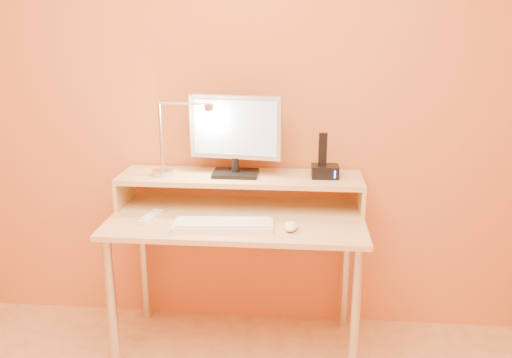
# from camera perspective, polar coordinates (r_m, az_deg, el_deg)

# --- Properties ---
(wall_back) EXTENTS (3.00, 0.04, 2.50)m
(wall_back) POSITION_cam_1_polar(r_m,az_deg,el_deg) (2.64, -1.39, 9.19)
(wall_back) COLOR orange
(wall_back) RESTS_ON floor
(desk_leg_fl) EXTENTS (0.04, 0.04, 0.69)m
(desk_leg_fl) POSITION_cam_1_polar(r_m,az_deg,el_deg) (2.52, -15.62, -13.57)
(desk_leg_fl) COLOR silver
(desk_leg_fl) RESTS_ON floor
(desk_leg_fr) EXTENTS (0.04, 0.04, 0.69)m
(desk_leg_fr) POSITION_cam_1_polar(r_m,az_deg,el_deg) (2.39, 10.86, -14.98)
(desk_leg_fr) COLOR silver
(desk_leg_fr) RESTS_ON floor
(desk_leg_bl) EXTENTS (0.04, 0.04, 0.69)m
(desk_leg_bl) POSITION_cam_1_polar(r_m,az_deg,el_deg) (2.94, -12.26, -8.80)
(desk_leg_bl) COLOR silver
(desk_leg_bl) RESTS_ON floor
(desk_leg_br) EXTENTS (0.04, 0.04, 0.69)m
(desk_leg_br) POSITION_cam_1_polar(r_m,az_deg,el_deg) (2.83, 9.88, -9.70)
(desk_leg_br) COLOR silver
(desk_leg_br) RESTS_ON floor
(desk_lower) EXTENTS (1.20, 0.60, 0.02)m
(desk_lower) POSITION_cam_1_polar(r_m,az_deg,el_deg) (2.46, -2.12, -4.41)
(desk_lower) COLOR tan
(desk_lower) RESTS_ON floor
(shelf_riser_left) EXTENTS (0.02, 0.30, 0.14)m
(shelf_riser_left) POSITION_cam_1_polar(r_m,az_deg,el_deg) (2.71, -14.26, -1.18)
(shelf_riser_left) COLOR tan
(shelf_riser_left) RESTS_ON desk_lower
(shelf_riser_right) EXTENTS (0.02, 0.30, 0.14)m
(shelf_riser_right) POSITION_cam_1_polar(r_m,az_deg,el_deg) (2.58, 11.45, -1.88)
(shelf_riser_right) COLOR tan
(shelf_riser_right) RESTS_ON desk_lower
(desk_shelf) EXTENTS (1.20, 0.30, 0.02)m
(desk_shelf) POSITION_cam_1_polar(r_m,az_deg,el_deg) (2.55, -1.75, 0.15)
(desk_shelf) COLOR tan
(desk_shelf) RESTS_ON desk_lower
(monitor_foot) EXTENTS (0.22, 0.16, 0.02)m
(monitor_foot) POSITION_cam_1_polar(r_m,az_deg,el_deg) (2.55, -2.28, 0.62)
(monitor_foot) COLOR black
(monitor_foot) RESTS_ON desk_shelf
(monitor_neck) EXTENTS (0.04, 0.04, 0.07)m
(monitor_neck) POSITION_cam_1_polar(r_m,az_deg,el_deg) (2.54, -2.29, 1.58)
(monitor_neck) COLOR black
(monitor_neck) RESTS_ON monitor_foot
(monitor_panel) EXTENTS (0.45, 0.09, 0.31)m
(monitor_panel) POSITION_cam_1_polar(r_m,az_deg,el_deg) (2.50, -2.31, 5.73)
(monitor_panel) COLOR #B7B7BA
(monitor_panel) RESTS_ON monitor_neck
(monitor_back) EXTENTS (0.40, 0.06, 0.26)m
(monitor_back) POSITION_cam_1_polar(r_m,az_deg,el_deg) (2.53, -2.24, 5.83)
(monitor_back) COLOR black
(monitor_back) RESTS_ON monitor_panel
(monitor_screen) EXTENTS (0.41, 0.06, 0.27)m
(monitor_screen) POSITION_cam_1_polar(r_m,az_deg,el_deg) (2.49, -2.36, 5.65)
(monitor_screen) COLOR #A0BFD7
(monitor_screen) RESTS_ON monitor_panel
(lamp_base) EXTENTS (0.10, 0.10, 0.02)m
(lamp_base) POSITION_cam_1_polar(r_m,az_deg,el_deg) (2.59, -10.28, 0.70)
(lamp_base) COLOR silver
(lamp_base) RESTS_ON desk_shelf
(lamp_post) EXTENTS (0.01, 0.01, 0.33)m
(lamp_post) POSITION_cam_1_polar(r_m,az_deg,el_deg) (2.55, -10.48, 4.54)
(lamp_post) COLOR silver
(lamp_post) RESTS_ON lamp_base
(lamp_arm) EXTENTS (0.24, 0.01, 0.01)m
(lamp_arm) POSITION_cam_1_polar(r_m,az_deg,el_deg) (2.49, -7.99, 8.24)
(lamp_arm) COLOR silver
(lamp_arm) RESTS_ON lamp_post
(lamp_head) EXTENTS (0.04, 0.04, 0.03)m
(lamp_head) POSITION_cam_1_polar(r_m,az_deg,el_deg) (2.47, -5.23, 7.91)
(lamp_head) COLOR silver
(lamp_head) RESTS_ON lamp_arm
(lamp_bulb) EXTENTS (0.03, 0.03, 0.00)m
(lamp_bulb) POSITION_cam_1_polar(r_m,az_deg,el_deg) (2.47, -5.22, 7.54)
(lamp_bulb) COLOR #FFEAC6
(lamp_bulb) RESTS_ON lamp_head
(phone_dock) EXTENTS (0.13, 0.10, 0.06)m
(phone_dock) POSITION_cam_1_polar(r_m,az_deg,el_deg) (2.53, 7.63, 0.84)
(phone_dock) COLOR black
(phone_dock) RESTS_ON desk_shelf
(phone_handset) EXTENTS (0.04, 0.03, 0.16)m
(phone_handset) POSITION_cam_1_polar(r_m,az_deg,el_deg) (2.50, 7.38, 3.28)
(phone_handset) COLOR black
(phone_handset) RESTS_ON phone_dock
(phone_led) EXTENTS (0.01, 0.00, 0.04)m
(phone_led) POSITION_cam_1_polar(r_m,az_deg,el_deg) (2.48, 8.72, 0.50)
(phone_led) COLOR #174EFB
(phone_led) RESTS_ON phone_dock
(keyboard) EXTENTS (0.45, 0.17, 0.02)m
(keyboard) POSITION_cam_1_polar(r_m,az_deg,el_deg) (2.32, -3.66, -5.15)
(keyboard) COLOR white
(keyboard) RESTS_ON desk_lower
(mouse) EXTENTS (0.07, 0.11, 0.04)m
(mouse) POSITION_cam_1_polar(r_m,az_deg,el_deg) (2.30, 3.83, -5.20)
(mouse) COLOR white
(mouse) RESTS_ON desk_lower
(remote_control) EXTENTS (0.08, 0.17, 0.02)m
(remote_control) POSITION_cam_1_polar(r_m,az_deg,el_deg) (2.47, -11.59, -4.12)
(remote_control) COLOR white
(remote_control) RESTS_ON desk_lower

